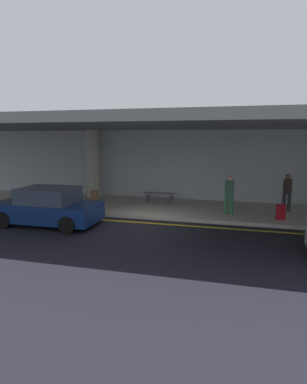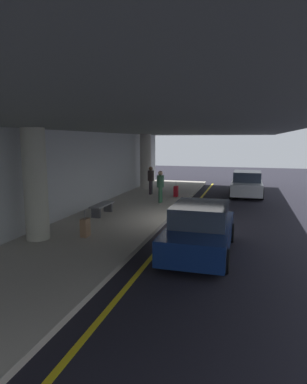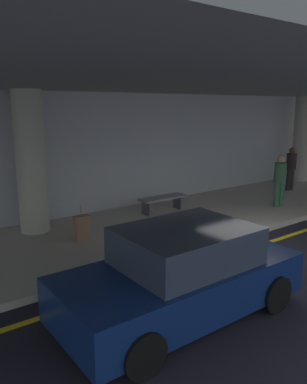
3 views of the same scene
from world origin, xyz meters
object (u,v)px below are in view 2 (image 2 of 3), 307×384
object	(u,v)px
bench_metal	(102,207)
support_column_far_left	(35,185)
traveler_with_luggage	(160,184)
person_waiting_for_ride	(151,178)
car_navy	(200,230)
car_silver	(247,184)
suitcase_upright_secondary	(85,228)
suitcase_upright_primary	(176,191)
support_column_left_mid	(146,162)

from	to	relation	value
bench_metal	support_column_far_left	bearing A→B (deg)	172.12
traveler_with_luggage	person_waiting_for_ride	world-z (taller)	same
car_navy	car_silver	distance (m)	11.37
suitcase_upright_secondary	person_waiting_for_ride	bearing A→B (deg)	-22.02
suitcase_upright_secondary	bench_metal	xyz separation A→B (m)	(3.21, 0.86, 0.04)
support_column_far_left	bench_metal	xyz separation A→B (m)	(3.87, -0.54, -1.47)
car_silver	suitcase_upright_primary	distance (m)	4.65
traveler_with_luggage	suitcase_upright_primary	distance (m)	2.18
car_navy	car_silver	size ratio (longest dim) A/B	1.00
car_navy	suitcase_upright_primary	size ratio (longest dim) A/B	4.56
support_column_far_left	traveler_with_luggage	xyz separation A→B (m)	(7.36, -2.26, -0.86)
suitcase_upright_primary	suitcase_upright_secondary	world-z (taller)	same
support_column_left_mid	car_silver	bearing A→B (deg)	-91.33
support_column_far_left	support_column_left_mid	world-z (taller)	same
person_waiting_for_ride	support_column_left_mid	bearing A→B (deg)	152.00
suitcase_upright_primary	support_column_far_left	bearing A→B (deg)	170.67
traveler_with_luggage	bench_metal	bearing A→B (deg)	-98.21
suitcase_upright_primary	suitcase_upright_secondary	xyz separation A→B (m)	(-8.74, 1.27, 0.00)
traveler_with_luggage	bench_metal	size ratio (longest dim) A/B	1.05
person_waiting_for_ride	suitcase_upright_secondary	distance (m)	9.19
support_column_far_left	car_navy	world-z (taller)	support_column_far_left
car_silver	traveler_with_luggage	distance (m)	6.26
support_column_far_left	traveler_with_luggage	world-z (taller)	support_column_far_left
support_column_left_mid	suitcase_upright_secondary	xyz separation A→B (m)	(-11.33, -1.39, -1.51)
car_silver	bench_metal	xyz separation A→B (m)	(-7.97, 6.07, -0.21)
support_column_far_left	person_waiting_for_ride	bearing A→B (deg)	-5.87
suitcase_upright_secondary	bench_metal	bearing A→B (deg)	-9.47
support_column_left_mid	person_waiting_for_ride	xyz separation A→B (m)	(-2.17, -1.01, -0.86)
bench_metal	person_waiting_for_ride	bearing A→B (deg)	-4.55
support_column_left_mid	bench_metal	size ratio (longest dim) A/B	2.28
support_column_left_mid	suitcase_upright_secondary	world-z (taller)	support_column_left_mid
car_silver	suitcase_upright_primary	size ratio (longest dim) A/B	4.56
suitcase_upright_secondary	support_column_left_mid	bearing A→B (deg)	-17.41
support_column_far_left	car_silver	distance (m)	13.62
suitcase_upright_secondary	car_silver	bearing A→B (deg)	-49.42
traveler_with_luggage	suitcase_upright_secondary	size ratio (longest dim) A/B	1.87
car_navy	traveler_with_luggage	size ratio (longest dim) A/B	2.44
car_navy	traveler_with_luggage	bearing A→B (deg)	-155.40
car_navy	car_silver	world-z (taller)	same
support_column_far_left	suitcase_upright_primary	xyz separation A→B (m)	(9.41, -2.66, -1.51)
person_waiting_for_ride	support_column_far_left	bearing A→B (deg)	-58.81
person_waiting_for_ride	bench_metal	bearing A→B (deg)	-57.49
support_column_far_left	car_silver	world-z (taller)	support_column_far_left
traveler_with_luggage	car_navy	bearing A→B (deg)	-47.77
person_waiting_for_ride	bench_metal	xyz separation A→B (m)	(-5.96, 0.47, -0.61)
support_column_far_left	car_silver	xyz separation A→B (m)	(11.85, -6.61, -1.26)
car_navy	bench_metal	world-z (taller)	car_navy
support_column_left_mid	person_waiting_for_ride	bearing A→B (deg)	-155.06
person_waiting_for_ride	bench_metal	world-z (taller)	person_waiting_for_ride
person_waiting_for_ride	suitcase_upright_primary	xyz separation A→B (m)	(-0.42, -1.65, -0.65)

